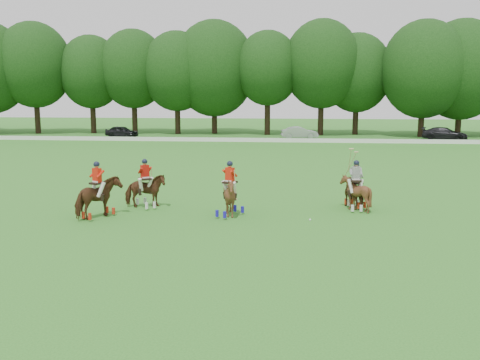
# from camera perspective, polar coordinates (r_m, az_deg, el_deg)

# --- Properties ---
(ground) EXTENTS (180.00, 180.00, 0.00)m
(ground) POSITION_cam_1_polar(r_m,az_deg,el_deg) (20.52, -3.72, -5.72)
(ground) COLOR #2A6C1F
(ground) RESTS_ON ground
(tree_line) EXTENTS (117.98, 14.32, 14.75)m
(tree_line) POSITION_cam_1_polar(r_m,az_deg,el_deg) (67.71, 3.24, 11.80)
(tree_line) COLOR black
(tree_line) RESTS_ON ground
(boundary_rail) EXTENTS (120.00, 0.10, 0.44)m
(boundary_rail) POSITION_cam_1_polar(r_m,az_deg,el_deg) (57.86, 2.46, 4.29)
(boundary_rail) COLOR white
(boundary_rail) RESTS_ON ground
(car_left) EXTENTS (4.28, 2.60, 1.36)m
(car_left) POSITION_cam_1_polar(r_m,az_deg,el_deg) (65.48, -12.50, 5.07)
(car_left) COLOR black
(car_left) RESTS_ON ground
(car_mid) EXTENTS (4.36, 1.95, 1.39)m
(car_mid) POSITION_cam_1_polar(r_m,az_deg,el_deg) (62.22, 6.36, 5.03)
(car_mid) COLOR #A9A8AE
(car_mid) RESTS_ON ground
(car_right) EXTENTS (5.29, 3.43, 1.43)m
(car_right) POSITION_cam_1_polar(r_m,az_deg,el_deg) (64.46, 20.99, 4.64)
(car_right) COLOR black
(car_right) RESTS_ON ground
(polo_red_a) EXTENTS (1.84, 2.27, 2.44)m
(polo_red_a) POSITION_cam_1_polar(r_m,az_deg,el_deg) (23.57, -14.91, -1.81)
(polo_red_a) COLOR #492A13
(polo_red_a) RESTS_ON ground
(polo_red_b) EXTENTS (2.06, 2.02, 2.29)m
(polo_red_b) POSITION_cam_1_polar(r_m,az_deg,el_deg) (25.19, -10.05, -1.11)
(polo_red_b) COLOR #492A13
(polo_red_b) RESTS_ON ground
(polo_red_c) EXTENTS (2.01, 2.07, 2.42)m
(polo_red_c) POSITION_cam_1_polar(r_m,az_deg,el_deg) (23.07, -1.08, -1.76)
(polo_red_c) COLOR #492A13
(polo_red_c) RESTS_ON ground
(polo_stripe_a) EXTENTS (1.44, 1.79, 2.65)m
(polo_stripe_a) POSITION_cam_1_polar(r_m,az_deg,el_deg) (25.39, 12.23, -1.26)
(polo_stripe_a) COLOR #492A13
(polo_stripe_a) RESTS_ON ground
(polo_stripe_b) EXTENTS (1.34, 1.49, 2.84)m
(polo_stripe_b) POSITION_cam_1_polar(r_m,az_deg,el_deg) (24.84, 12.20, -1.31)
(polo_stripe_b) COLOR #492A13
(polo_stripe_b) RESTS_ON ground
(polo_ball) EXTENTS (0.09, 0.09, 0.09)m
(polo_ball) POSITION_cam_1_polar(r_m,az_deg,el_deg) (22.64, 7.49, -4.23)
(polo_ball) COLOR white
(polo_ball) RESTS_ON ground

